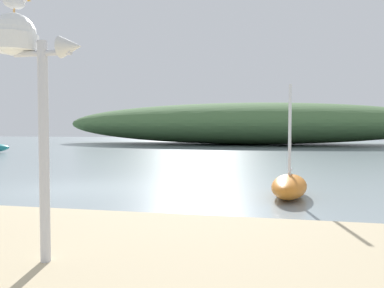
# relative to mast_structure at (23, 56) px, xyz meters

# --- Properties ---
(ground_plane) EXTENTS (120.00, 120.00, 0.00)m
(ground_plane) POSITION_rel_mast_structure_xyz_m (-2.76, 6.36, -2.66)
(ground_plane) COLOR gray
(distant_hill) EXTENTS (40.84, 15.17, 4.49)m
(distant_hill) POSITION_rel_mast_structure_xyz_m (-0.36, 39.25, -0.41)
(distant_hill) COLOR #476B3D
(distant_hill) RESTS_ON ground
(mast_structure) EXTENTS (1.14, 0.55, 2.96)m
(mast_structure) POSITION_rel_mast_structure_xyz_m (0.00, 0.00, 0.00)
(mast_structure) COLOR silver
(mast_structure) RESTS_ON beach_sand
(seagull_on_radar) EXTENTS (0.26, 0.32, 0.24)m
(seagull_on_radar) POSITION_rel_mast_structure_xyz_m (-0.10, 0.01, 0.64)
(seagull_on_radar) COLOR orange
(seagull_on_radar) RESTS_ON mast_structure
(sailboat_inner_mooring) EXTENTS (1.10, 2.49, 2.91)m
(sailboat_inner_mooring) POSITION_rel_mast_structure_xyz_m (3.28, 6.21, -2.35)
(sailboat_inner_mooring) COLOR orange
(sailboat_inner_mooring) RESTS_ON ground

